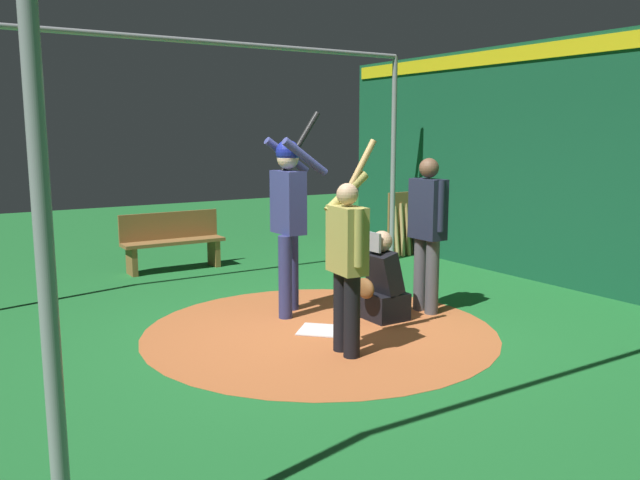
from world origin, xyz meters
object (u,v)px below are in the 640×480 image
object	(u,v)px
home_plate	(320,330)
bat_rack	(412,225)
batter	(289,208)
catcher	(383,285)
visitor	(348,257)
umpire	(427,227)
bench	(172,241)

from	to	relation	value
home_plate	bat_rack	xyz separation A→B (m)	(-3.58, -2.80, 0.48)
batter	catcher	distance (m)	1.33
visitor	home_plate	bearing A→B (deg)	-96.31
bat_rack	home_plate	bearing A→B (deg)	38.06
umpire	bench	xyz separation A→B (m)	(1.62, -3.76, -0.54)
catcher	bench	bearing A→B (deg)	-75.21
home_plate	visitor	world-z (taller)	visitor
umpire	bench	distance (m)	4.13
home_plate	bench	world-z (taller)	bench
visitor	batter	bearing A→B (deg)	-92.71
batter	umpire	bearing A→B (deg)	150.33
catcher	umpire	size ratio (longest dim) A/B	0.57
catcher	visitor	world-z (taller)	visitor
batter	umpire	xyz separation A→B (m)	(-1.34, 0.76, -0.22)
visitor	umpire	bearing A→B (deg)	-150.09
visitor	catcher	bearing A→B (deg)	-137.84
batter	bench	distance (m)	3.11
batter	umpire	world-z (taller)	batter
batter	bat_rack	size ratio (longest dim) A/B	2.14
home_plate	umpire	world-z (taller)	umpire
batter	visitor	xyz separation A→B (m)	(0.22, 1.46, -0.29)
home_plate	bat_rack	world-z (taller)	bat_rack
visitor	bat_rack	distance (m)	5.14
catcher	home_plate	bearing A→B (deg)	-1.65
catcher	umpire	distance (m)	0.86
home_plate	visitor	bearing A→B (deg)	77.65
batter	bench	bearing A→B (deg)	-84.69
catcher	bench	distance (m)	3.90
umpire	bat_rack	bearing A→B (deg)	-127.58
umpire	bat_rack	size ratio (longest dim) A/B	1.66
bench	bat_rack	bearing A→B (deg)	165.96
home_plate	umpire	bearing A→B (deg)	179.31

